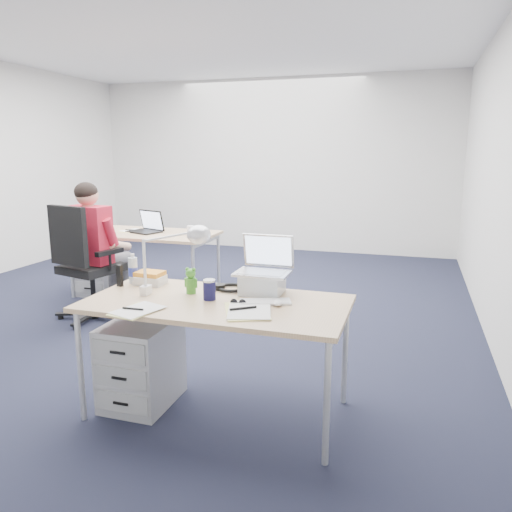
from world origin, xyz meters
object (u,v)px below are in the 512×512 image
(silver_laptop, at_px, (262,266))
(desk_near, at_px, (216,308))
(headphones, at_px, (232,287))
(sunglasses, at_px, (238,303))
(bear_figurine, at_px, (191,280))
(can_koozie, at_px, (209,290))
(book_stack, at_px, (150,278))
(wireless_keyboard, at_px, (265,302))
(far_cup, at_px, (191,231))
(drawer_pedestal_near, at_px, (142,363))
(cordless_phone, at_px, (120,276))
(water_bottle, at_px, (133,268))
(computer_mouse, at_px, (277,303))
(desk_lamp, at_px, (165,259))
(drawer_pedestal_far, at_px, (101,270))
(seated_person, at_px, (101,249))
(dark_laptop, at_px, (143,221))
(office_chair, at_px, (90,287))
(desk_far, at_px, (145,236))

(silver_laptop, bearing_deg, desk_near, -131.61)
(headphones, relative_size, sunglasses, 2.48)
(headphones, relative_size, bear_figurine, 1.41)
(can_koozie, height_order, book_stack, can_koozie)
(desk_near, height_order, wireless_keyboard, wireless_keyboard)
(desk_near, xyz_separation_m, bear_figurine, (-0.22, 0.11, 0.13))
(silver_laptop, height_order, far_cup, silver_laptop)
(silver_laptop, height_order, can_koozie, silver_laptop)
(wireless_keyboard, bearing_deg, drawer_pedestal_near, 165.92)
(cordless_phone, distance_m, far_cup, 2.07)
(drawer_pedestal_near, bearing_deg, headphones, 31.03)
(book_stack, distance_m, cordless_phone, 0.20)
(water_bottle, bearing_deg, computer_mouse, -10.61)
(water_bottle, xyz_separation_m, desk_lamp, (0.37, -0.23, 0.14))
(drawer_pedestal_far, distance_m, sunglasses, 3.30)
(seated_person, xyz_separation_m, wireless_keyboard, (2.13, -1.41, 0.06))
(desk_near, bearing_deg, dark_laptop, 128.78)
(headphones, distance_m, can_koozie, 0.26)
(computer_mouse, height_order, bear_figurine, bear_figurine)
(computer_mouse, relative_size, book_stack, 0.47)
(office_chair, bearing_deg, far_cup, 65.54)
(seated_person, distance_m, can_koozie, 2.30)
(office_chair, relative_size, wireless_keyboard, 3.73)
(computer_mouse, relative_size, desk_lamp, 0.19)
(water_bottle, bearing_deg, seated_person, 132.25)
(wireless_keyboard, xyz_separation_m, cordless_phone, (-1.05, 0.07, 0.07))
(silver_laptop, height_order, water_bottle, silver_laptop)
(desk_far, relative_size, silver_laptop, 4.42)
(desk_near, relative_size, office_chair, 1.40)
(water_bottle, bearing_deg, wireless_keyboard, -9.93)
(office_chair, xyz_separation_m, computer_mouse, (2.24, -1.26, 0.42))
(drawer_pedestal_far, height_order, computer_mouse, computer_mouse)
(computer_mouse, xyz_separation_m, cordless_phone, (-1.13, 0.10, 0.06))
(water_bottle, height_order, cordless_phone, water_bottle)
(wireless_keyboard, height_order, desk_lamp, desk_lamp)
(desk_lamp, bearing_deg, headphones, 53.98)
(desk_near, xyz_separation_m, book_stack, (-0.58, 0.23, 0.09))
(headphones, distance_m, far_cup, 2.22)
(seated_person, distance_m, computer_mouse, 2.64)
(drawer_pedestal_near, height_order, cordless_phone, cordless_phone)
(computer_mouse, bearing_deg, seated_person, 131.55)
(drawer_pedestal_near, xyz_separation_m, silver_laptop, (0.73, 0.29, 0.64))
(book_stack, distance_m, sunglasses, 0.78)
(wireless_keyboard, bearing_deg, silver_laptop, 91.05)
(office_chair, distance_m, drawer_pedestal_far, 0.96)
(desk_near, bearing_deg, desk_lamp, -179.43)
(desk_far, distance_m, office_chair, 1.00)
(can_koozie, bearing_deg, sunglasses, -11.56)
(office_chair, relative_size, cordless_phone, 7.69)
(computer_mouse, distance_m, sunglasses, 0.24)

